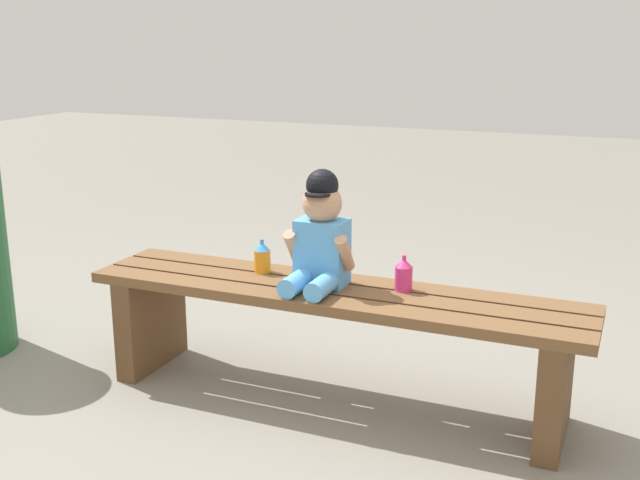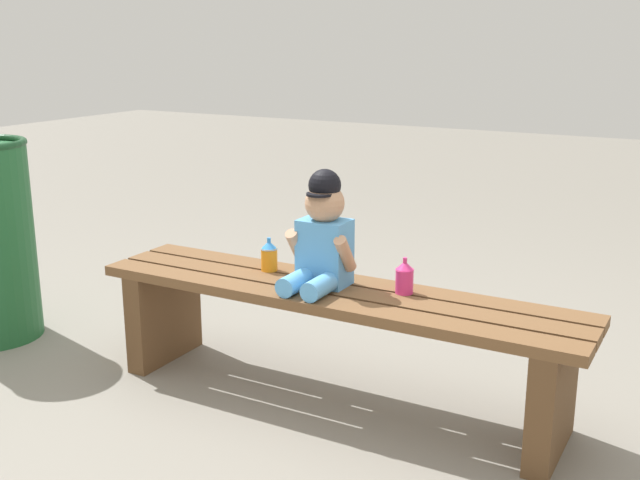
% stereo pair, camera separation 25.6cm
% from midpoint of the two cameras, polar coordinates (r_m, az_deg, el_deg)
% --- Properties ---
extents(ground_plane, '(16.00, 16.00, 0.00)m').
position_cam_midpoint_polar(ground_plane, '(2.81, -1.78, -11.68)').
color(ground_plane, gray).
extents(park_bench, '(1.75, 0.36, 0.42)m').
position_cam_midpoint_polar(park_bench, '(2.69, -1.83, -6.12)').
color(park_bench, brown).
rests_on(park_bench, ground_plane).
extents(child_figure, '(0.23, 0.27, 0.40)m').
position_cam_midpoint_polar(child_figure, '(2.62, -2.78, 0.26)').
color(child_figure, '#59A5E5').
rests_on(child_figure, park_bench).
extents(sippy_cup_left, '(0.06, 0.06, 0.12)m').
position_cam_midpoint_polar(sippy_cup_left, '(2.82, -6.88, -1.27)').
color(sippy_cup_left, orange).
rests_on(sippy_cup_left, park_bench).
extents(sippy_cup_right, '(0.06, 0.06, 0.12)m').
position_cam_midpoint_polar(sippy_cup_right, '(2.61, 3.41, -2.56)').
color(sippy_cup_right, '#E5337F').
rests_on(sippy_cup_right, park_bench).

